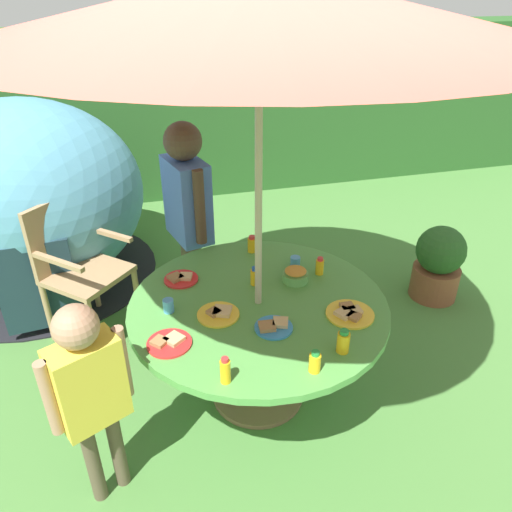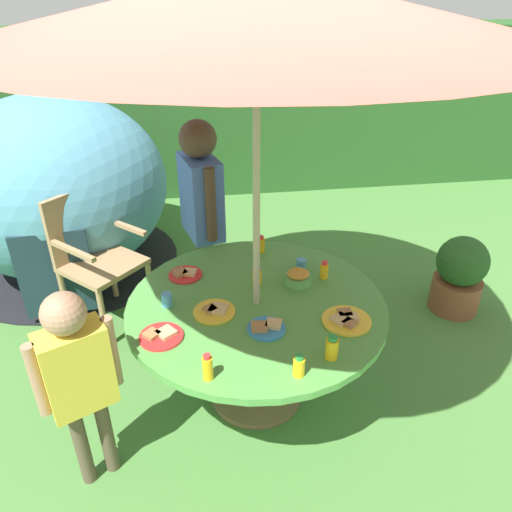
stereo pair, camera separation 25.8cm
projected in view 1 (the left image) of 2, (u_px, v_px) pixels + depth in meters
ground_plane at (258, 395)px, 2.98m from camera, size 10.00×10.00×0.02m
hedge_backdrop at (177, 113)px, 5.42m from camera, size 9.00×0.70×1.75m
garden_table at (258, 320)px, 2.69m from camera, size 1.40×1.40×0.68m
patio_umbrella at (259, 3)px, 1.92m from camera, size 2.39×2.39×2.24m
wooden_chair at (76, 261)px, 3.26m from camera, size 0.65×0.65×0.96m
dome_tent at (28, 196)px, 3.80m from camera, size 2.01×2.01×1.45m
potted_plant at (438, 263)px, 3.73m from camera, size 0.37×0.37×0.59m
child_in_blue_shirt at (187, 200)px, 3.23m from camera, size 0.29×0.47×1.44m
child_in_yellow_shirt at (89, 384)px, 2.08m from camera, size 0.35×0.27×1.10m
snack_bowl at (295, 275)px, 2.80m from camera, size 0.15×0.15×0.08m
plate_near_left at (181, 278)px, 2.82m from camera, size 0.20×0.20×0.03m
plate_mid_left at (274, 326)px, 2.43m from camera, size 0.19×0.19×0.03m
plate_far_left at (350, 313)px, 2.53m from camera, size 0.25×0.25×0.03m
plate_center_front at (219, 314)px, 2.52m from camera, size 0.22×0.22×0.03m
plate_center_back at (169, 342)px, 2.33m from camera, size 0.22×0.22×0.03m
juice_bottle_near_right at (343, 342)px, 2.26m from camera, size 0.06×0.06×0.12m
juice_bottle_far_right at (252, 244)px, 3.09m from camera, size 0.05×0.05×0.11m
juice_bottle_mid_right at (315, 362)px, 2.15m from camera, size 0.05×0.05×0.11m
juice_bottle_front_edge at (320, 266)px, 2.86m from camera, size 0.05×0.05×0.11m
juice_bottle_back_edge at (255, 276)px, 2.76m from camera, size 0.05×0.05×0.11m
juice_bottle_spot_a at (225, 371)px, 2.09m from camera, size 0.05×0.05×0.13m
cup_near at (168, 306)px, 2.54m from camera, size 0.06×0.06×0.07m
cup_far at (295, 261)px, 2.95m from camera, size 0.06×0.06×0.06m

